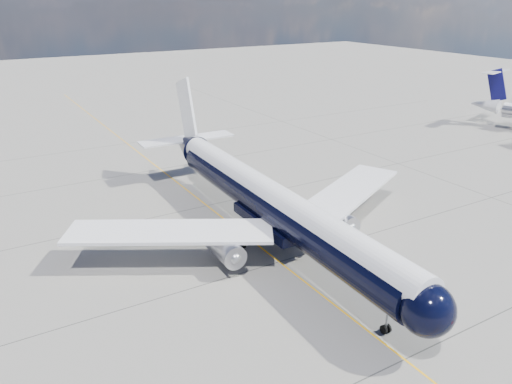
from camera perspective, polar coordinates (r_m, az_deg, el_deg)
ground at (r=61.18m, az=-7.64°, el=0.02°), size 320.00×320.00×0.00m
taxiway_centerline at (r=56.93m, az=-5.63°, el=-1.56°), size 0.16×160.00×0.01m
main_airliner at (r=47.30m, az=1.34°, el=-1.00°), size 37.49×45.60×13.18m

